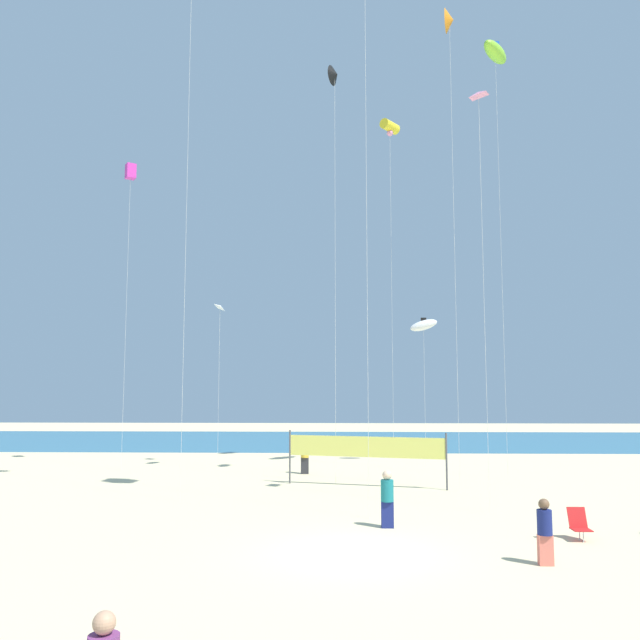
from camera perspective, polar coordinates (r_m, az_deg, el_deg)
The scene contains 16 objects.
ground_plane at distance 17.96m, azimuth 3.07°, elevation -20.08°, with size 120.00×120.00×0.00m, color beige.
ocean_band at distance 52.94m, azimuth 2.15°, elevation -10.71°, with size 120.00×20.00×0.01m, color teal.
beachgoer_teal_shirt at distance 20.81m, azimuth 6.03°, elevation -15.46°, with size 0.40×0.40×1.76m.
beachgoer_mustard_shirt at distance 32.92m, azimuth -1.37°, elevation -11.95°, with size 0.41×0.41×1.78m.
beachgoer_navy_shirt at distance 17.50m, azimuth 19.46°, elevation -17.25°, with size 0.37×0.37×1.61m.
folding_beach_chair at distance 20.63m, azimuth 22.15°, elevation -16.48°, with size 0.52×0.65×0.89m.
volleyball_net at distance 28.80m, azimuth 4.09°, elevation -11.45°, with size 6.91×1.81×2.40m.
beach_handbag at distance 20.63m, azimuth 19.37°, elevation -17.57°, with size 0.29×0.15×0.23m, color #EA7260.
kite_lime_inflatable at distance 36.73m, azimuth 15.40°, elevation 22.05°, with size 1.96×2.23×22.13m.
kite_magenta_box at distance 37.74m, azimuth -16.58°, elevation 12.49°, with size 0.70×0.70×16.67m.
kite_white_diamond at distance 36.49m, azimuth -8.88°, elevation 0.97°, with size 0.72×0.72×9.08m.
kite_yellow_tube at distance 38.25m, azimuth 6.26°, elevation 16.69°, with size 1.22×1.32×19.48m.
kite_orange_delta at distance 32.67m, azimuth 11.51°, elevation 24.67°, with size 0.63×1.18×21.60m.
kite_pink_diamond at distance 25.87m, azimuth 13.96°, elevation 18.57°, with size 0.86×0.85×15.44m.
kite_white_inflatable at distance 37.27m, azimuth 9.25°, elevation -0.47°, with size 1.72×0.63×8.39m.
kite_black_delta at distance 32.99m, azimuth 1.33°, elevation 20.91°, with size 0.67×1.01×19.88m.
Camera 1 is at (-0.39, -17.42, 4.38)m, focal length 35.79 mm.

